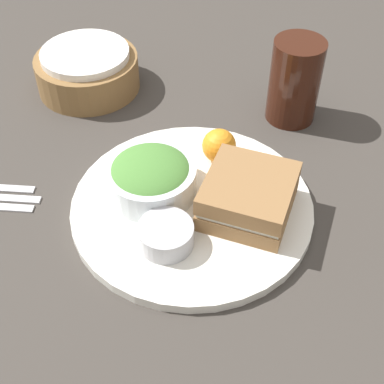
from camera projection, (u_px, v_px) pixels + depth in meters
name	position (u px, v px, depth m)	size (l,w,h in m)	color
ground_plane	(192.00, 210.00, 0.70)	(4.00, 4.00, 0.00)	#3D3833
plate	(192.00, 207.00, 0.70)	(0.31, 0.31, 0.01)	white
sandwich	(248.00, 196.00, 0.66)	(0.14, 0.14, 0.05)	olive
salad_bowl	(151.00, 176.00, 0.69)	(0.12, 0.12, 0.05)	white
dressing_cup	(166.00, 235.00, 0.64)	(0.07, 0.07, 0.03)	#B7B7BC
orange_wedge	(219.00, 146.00, 0.74)	(0.05, 0.05, 0.05)	orange
drink_glass	(295.00, 81.00, 0.80)	(0.08, 0.08, 0.13)	#38190F
bread_basket	(87.00, 70.00, 0.88)	(0.17, 0.17, 0.07)	olive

